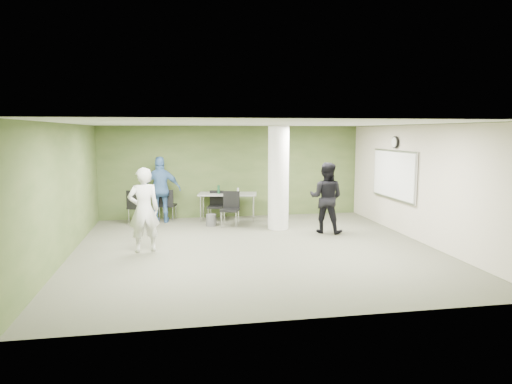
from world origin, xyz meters
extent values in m
plane|color=#535442|center=(0.00, 0.00, 0.00)|extent=(8.00, 8.00, 0.00)
plane|color=white|center=(0.00, 0.00, 2.80)|extent=(8.00, 8.00, 0.00)
cube|color=#3B5126|center=(0.00, 4.00, 1.40)|extent=(8.00, 2.80, 0.02)
cube|color=#3B5126|center=(-4.00, 0.00, 1.40)|extent=(0.02, 8.00, 2.80)
cube|color=beige|center=(4.00, 0.00, 1.40)|extent=(0.02, 8.00, 2.80)
cylinder|color=silver|center=(1.00, 2.00, 1.40)|extent=(0.56, 0.56, 2.80)
cube|color=silver|center=(3.93, 1.20, 1.50)|extent=(0.04, 2.30, 1.30)
cube|color=white|center=(3.91, 1.20, 1.50)|extent=(0.02, 2.20, 1.20)
cylinder|color=black|center=(3.93, 1.20, 2.35)|extent=(0.05, 0.32, 0.32)
cylinder|color=white|center=(3.90, 1.20, 2.35)|extent=(0.02, 0.26, 0.26)
cube|color=gray|center=(-0.22, 3.41, 0.79)|extent=(1.82, 1.06, 0.04)
cylinder|color=silver|center=(-1.03, 3.27, 0.38)|extent=(0.04, 0.04, 0.77)
cylinder|color=silver|center=(0.48, 2.97, 0.38)|extent=(0.04, 0.04, 0.77)
cylinder|color=silver|center=(-0.92, 3.85, 0.38)|extent=(0.04, 0.04, 0.77)
cylinder|color=silver|center=(0.59, 3.56, 0.38)|extent=(0.04, 0.04, 0.77)
cylinder|color=#184929|center=(-0.49, 3.38, 0.94)|extent=(0.07, 0.07, 0.25)
cylinder|color=#B2B2B7|center=(0.06, 3.22, 0.90)|extent=(0.06, 0.06, 0.18)
cylinder|color=#4C4C4C|center=(-0.77, 2.65, 0.16)|extent=(0.29, 0.29, 0.33)
cube|color=black|center=(-2.79, 3.29, 0.48)|extent=(0.65, 0.65, 0.05)
cube|color=black|center=(-2.88, 3.08, 0.75)|extent=(0.45, 0.23, 0.48)
cylinder|color=silver|center=(-2.52, 3.39, 0.23)|extent=(0.02, 0.02, 0.46)
cylinder|color=silver|center=(-2.89, 3.56, 0.23)|extent=(0.02, 0.02, 0.46)
cylinder|color=silver|center=(-2.69, 3.02, 0.23)|extent=(0.02, 0.02, 0.46)
cylinder|color=silver|center=(-3.06, 3.19, 0.23)|extent=(0.02, 0.02, 0.46)
cube|color=black|center=(-1.98, 3.65, 0.46)|extent=(0.57, 0.57, 0.05)
cube|color=black|center=(-2.03, 3.44, 0.72)|extent=(0.45, 0.15, 0.46)
cylinder|color=silver|center=(-1.75, 3.79, 0.22)|extent=(0.02, 0.02, 0.44)
cylinder|color=silver|center=(-2.13, 3.89, 0.22)|extent=(0.02, 0.02, 0.44)
cylinder|color=silver|center=(-1.84, 3.41, 0.22)|extent=(0.02, 0.02, 0.44)
cylinder|color=silver|center=(-2.22, 3.51, 0.22)|extent=(0.02, 0.02, 0.44)
cube|color=black|center=(-0.59, 3.28, 0.43)|extent=(0.55, 0.55, 0.05)
cube|color=black|center=(-0.54, 3.47, 0.68)|extent=(0.42, 0.16, 0.43)
cylinder|color=silver|center=(-0.82, 3.15, 0.21)|extent=(0.02, 0.02, 0.41)
cylinder|color=silver|center=(-0.47, 3.05, 0.21)|extent=(0.02, 0.02, 0.41)
cylinder|color=silver|center=(-0.72, 3.50, 0.21)|extent=(0.02, 0.02, 0.41)
cylinder|color=silver|center=(-0.37, 3.40, 0.21)|extent=(0.02, 0.02, 0.41)
cube|color=black|center=(-0.27, 2.43, 0.47)|extent=(0.61, 0.61, 0.05)
cube|color=black|center=(-0.20, 2.64, 0.74)|extent=(0.45, 0.18, 0.47)
cylinder|color=silver|center=(-0.52, 2.30, 0.23)|extent=(0.02, 0.02, 0.45)
cylinder|color=silver|center=(-0.14, 2.18, 0.23)|extent=(0.02, 0.02, 0.45)
cylinder|color=silver|center=(-0.40, 2.68, 0.23)|extent=(0.02, 0.02, 0.45)
cylinder|color=silver|center=(-0.02, 2.56, 0.23)|extent=(0.02, 0.02, 0.45)
imported|color=silver|center=(-2.43, 0.15, 0.93)|extent=(0.76, 0.58, 1.86)
imported|color=black|center=(2.12, 1.30, 0.92)|extent=(1.12, 1.06, 1.84)
imported|color=#3F679D|center=(-2.15, 3.40, 0.96)|extent=(1.14, 0.51, 1.92)
camera|label=1|loc=(-1.73, -9.92, 2.62)|focal=32.00mm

